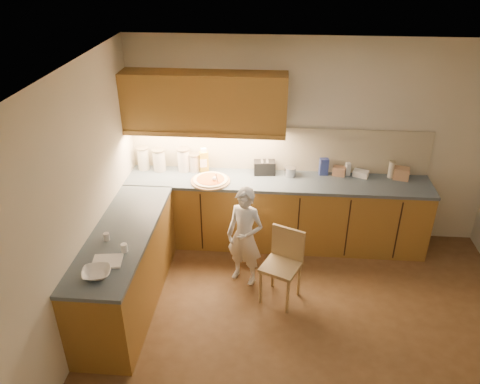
{
  "coord_description": "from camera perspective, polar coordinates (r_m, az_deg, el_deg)",
  "views": [
    {
      "loc": [
        -0.41,
        -3.47,
        3.57
      ],
      "look_at": [
        -0.8,
        1.2,
        1.0
      ],
      "focal_mm": 35.0,
      "sensor_mm": 36.0,
      "label": 1
    }
  ],
  "objects": [
    {
      "name": "room",
      "position": [
        3.98,
        10.11,
        -0.19
      ],
      "size": [
        4.54,
        4.5,
        2.62
      ],
      "color": "brown",
      "rests_on": "ground"
    },
    {
      "name": "l_counter",
      "position": [
        5.67,
        -1.2,
        -4.5
      ],
      "size": [
        3.77,
        2.62,
        0.92
      ],
      "color": "olive",
      "rests_on": "ground"
    },
    {
      "name": "backsplash",
      "position": [
        5.95,
        4.74,
        5.24
      ],
      "size": [
        3.75,
        0.02,
        0.58
      ],
      "primitive_type": "cube",
      "color": "#C3B897",
      "rests_on": "l_counter"
    },
    {
      "name": "upper_cabinets",
      "position": [
        5.64,
        -4.37,
        10.86
      ],
      "size": [
        1.95,
        0.36,
        0.73
      ],
      "color": "olive",
      "rests_on": "ground"
    },
    {
      "name": "pizza_on_board",
      "position": [
        5.74,
        -3.6,
        1.43
      ],
      "size": [
        0.48,
        0.48,
        0.2
      ],
      "rotation": [
        0.0,
        0.0,
        0.17
      ],
      "color": "tan",
      "rests_on": "l_counter"
    },
    {
      "name": "child",
      "position": [
        5.28,
        0.61,
        -5.47
      ],
      "size": [
        0.52,
        0.44,
        1.2
      ],
      "primitive_type": "imported",
      "rotation": [
        0.0,
        0.0,
        -0.41
      ],
      "color": "silver",
      "rests_on": "ground"
    },
    {
      "name": "wooden_chair",
      "position": [
        5.14,
        5.32,
        -8.26
      ],
      "size": [
        0.5,
        0.5,
        0.84
      ],
      "rotation": [
        0.0,
        0.0,
        -0.41
      ],
      "color": "tan",
      "rests_on": "ground"
    },
    {
      "name": "mixing_bowl",
      "position": [
        4.39,
        -17.09,
        -9.43
      ],
      "size": [
        0.31,
        0.31,
        0.06
      ],
      "primitive_type": "imported",
      "rotation": [
        0.0,
        0.0,
        0.28
      ],
      "color": "white",
      "rests_on": "l_counter"
    },
    {
      "name": "canister_a",
      "position": [
        6.13,
        -11.72,
        4.04
      ],
      "size": [
        0.15,
        0.15,
        0.3
      ],
      "rotation": [
        0.0,
        0.0,
        0.27
      ],
      "color": "silver",
      "rests_on": "l_counter"
    },
    {
      "name": "canister_b",
      "position": [
        6.06,
        -9.83,
        3.89
      ],
      "size": [
        0.17,
        0.17,
        0.29
      ],
      "rotation": [
        0.0,
        0.0,
        0.1
      ],
      "color": "silver",
      "rests_on": "l_counter"
    },
    {
      "name": "canister_c",
      "position": [
        6.0,
        -6.87,
        3.93
      ],
      "size": [
        0.16,
        0.16,
        0.31
      ],
      "rotation": [
        0.0,
        0.0,
        0.18
      ],
      "color": "white",
      "rests_on": "l_counter"
    },
    {
      "name": "canister_d",
      "position": [
        5.99,
        -5.56,
        3.61
      ],
      "size": [
        0.15,
        0.15,
        0.24
      ],
      "rotation": [
        0.0,
        0.0,
        -0.2
      ],
      "color": "beige",
      "rests_on": "l_counter"
    },
    {
      "name": "oil_jug",
      "position": [
        5.95,
        -4.41,
        3.77
      ],
      "size": [
        0.13,
        0.1,
        0.33
      ],
      "rotation": [
        0.0,
        0.0,
        0.27
      ],
      "color": "gold",
      "rests_on": "l_counter"
    },
    {
      "name": "toaster",
      "position": [
        5.92,
        3.01,
        3.01
      ],
      "size": [
        0.28,
        0.18,
        0.18
      ],
      "rotation": [
        0.0,
        0.0,
        0.1
      ],
      "color": "black",
      "rests_on": "l_counter"
    },
    {
      "name": "steel_pot",
      "position": [
        5.9,
        6.14,
        2.5
      ],
      "size": [
        0.15,
        0.15,
        0.12
      ],
      "color": "#AAAAAE",
      "rests_on": "l_counter"
    },
    {
      "name": "blue_box",
      "position": [
        5.97,
        10.17,
        3.07
      ],
      "size": [
        0.12,
        0.09,
        0.22
      ],
      "primitive_type": "cube",
      "rotation": [
        0.0,
        0.0,
        0.13
      ],
      "color": "#314195",
      "rests_on": "l_counter"
    },
    {
      "name": "card_box_a",
      "position": [
        6.01,
        11.98,
        2.5
      ],
      "size": [
        0.18,
        0.14,
        0.11
      ],
      "primitive_type": "cube",
      "rotation": [
        0.0,
        0.0,
        -0.24
      ],
      "color": "#A07556",
      "rests_on": "l_counter"
    },
    {
      "name": "white_bottle",
      "position": [
        6.02,
        13.01,
        2.74
      ],
      "size": [
        0.07,
        0.07,
        0.17
      ],
      "primitive_type": "cube",
      "rotation": [
        0.0,
        0.0,
        0.25
      ],
      "color": "white",
      "rests_on": "l_counter"
    },
    {
      "name": "flat_pack",
      "position": [
        6.06,
        14.51,
        2.2
      ],
      "size": [
        0.22,
        0.18,
        0.07
      ],
      "primitive_type": "cube",
      "rotation": [
        0.0,
        0.0,
        -0.35
      ],
      "color": "white",
      "rests_on": "l_counter"
    },
    {
      "name": "tall_jar",
      "position": [
        6.1,
        17.95,
        2.68
      ],
      "size": [
        0.07,
        0.07,
        0.23
      ],
      "rotation": [
        0.0,
        0.0,
        0.18
      ],
      "color": "silver",
      "rests_on": "l_counter"
    },
    {
      "name": "card_box_b",
      "position": [
        6.12,
        19.06,
        2.15
      ],
      "size": [
        0.21,
        0.18,
        0.14
      ],
      "primitive_type": "cube",
      "rotation": [
        0.0,
        0.0,
        -0.24
      ],
      "color": "tan",
      "rests_on": "l_counter"
    },
    {
      "name": "dough_cloth",
      "position": [
        4.54,
        -15.88,
        -8.12
      ],
      "size": [
        0.29,
        0.25,
        0.02
      ],
      "primitive_type": "cube",
      "rotation": [
        0.0,
        0.0,
        0.15
      ],
      "color": "white",
      "rests_on": "l_counter"
    },
    {
      "name": "spice_jar_a",
      "position": [
        4.83,
        -15.96,
        -5.26
      ],
      "size": [
        0.07,
        0.07,
        0.08
      ],
      "primitive_type": "cylinder",
      "rotation": [
        0.0,
        0.0,
        -0.25
      ],
      "color": "silver",
      "rests_on": "l_counter"
    },
    {
      "name": "spice_jar_b",
      "position": [
        4.62,
        -13.94,
        -6.62
      ],
      "size": [
        0.07,
        0.07,
        0.08
      ],
      "primitive_type": "cylinder",
      "rotation": [
        0.0,
        0.0,
        0.2
      ],
      "color": "white",
      "rests_on": "l_counter"
    }
  ]
}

